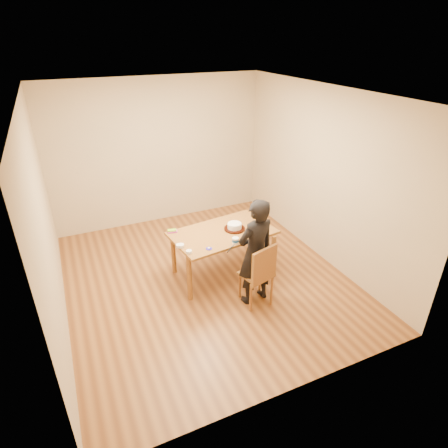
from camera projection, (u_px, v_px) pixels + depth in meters
name	position (u px, v px, depth m)	size (l,w,h in m)	color
room_shell	(194.00, 188.00, 5.39)	(4.00, 4.50, 2.70)	brown
dining_table	(223.00, 233.00, 5.49)	(1.47, 0.87, 0.04)	brown
dining_chair	(256.00, 274.00, 5.05)	(0.38, 0.38, 0.04)	brown
cake_plate	(234.00, 229.00, 5.54)	(0.31, 0.31, 0.02)	red
cake	(235.00, 226.00, 5.52)	(0.21, 0.21, 0.07)	white
frosting_dome	(235.00, 223.00, 5.50)	(0.20, 0.20, 0.03)	white
frosting_tub	(235.00, 240.00, 5.17)	(0.09, 0.09, 0.08)	white
frosting_lid	(209.00, 249.00, 5.05)	(0.09, 0.09, 0.01)	#261AA9
frosting_dollop	(209.00, 248.00, 5.05)	(0.04, 0.04, 0.02)	white
ramekin_green	(189.00, 252.00, 4.95)	(0.08, 0.08, 0.04)	white
ramekin_yellow	(181.00, 246.00, 5.08)	(0.09, 0.09, 0.04)	white
ramekin_multi	(179.00, 246.00, 5.09)	(0.08, 0.08, 0.04)	white
candy_box_pink	(172.00, 232.00, 5.46)	(0.14, 0.07, 0.02)	#E43589
candy_box_green	(172.00, 230.00, 5.46)	(0.12, 0.06, 0.02)	#32981C
spatula	(230.00, 249.00, 5.03)	(0.16, 0.01, 0.01)	black
person	(256.00, 253.00, 4.94)	(0.56, 0.37, 1.53)	black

